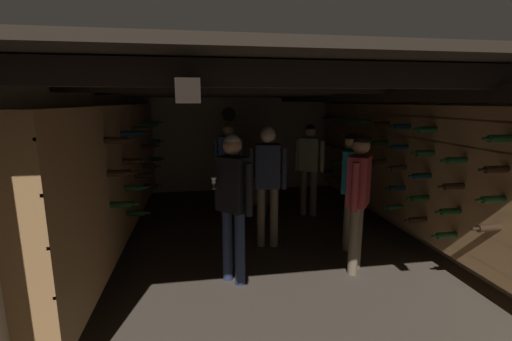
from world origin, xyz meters
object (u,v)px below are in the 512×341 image
object	(u,v)px
display_bottle	(251,168)
person_guest_mid_right	(350,180)
person_guest_far_right	(309,161)
person_guest_near_right	(358,191)
person_guest_near_left	(233,194)
person_guest_rear_center	(270,165)
wine_crate_stack	(256,189)
person_host_center	(268,175)
person_guest_far_left	(228,159)

from	to	relation	value
display_bottle	person_guest_mid_right	distance (m)	2.70
person_guest_far_right	display_bottle	bearing A→B (deg)	134.05
person_guest_mid_right	person_guest_near_right	world-z (taller)	person_guest_near_right
person_guest_near_left	person_guest_rear_center	distance (m)	2.55
wine_crate_stack	person_host_center	xyz separation A→B (m)	(-0.19, -2.19, 0.78)
person_host_center	person_guest_far_left	xyz separation A→B (m)	(-0.42, 1.64, -0.03)
person_guest_far_left	person_guest_far_right	distance (m)	1.50
display_bottle	person_guest_far_left	world-z (taller)	person_guest_far_left
person_guest_mid_right	person_guest_near_left	xyz separation A→B (m)	(-1.73, -0.71, 0.06)
person_guest_mid_right	person_guest_far_right	xyz separation A→B (m)	(-0.11, 1.51, 0.02)
wine_crate_stack	person_guest_far_left	distance (m)	1.11
wine_crate_stack	person_guest_far_right	xyz separation A→B (m)	(0.84, -0.93, 0.73)
person_guest_near_right	person_guest_far_left	bearing A→B (deg)	117.67
person_guest_near_left	person_guest_far_right	size ratio (longest dim) A/B	1.03
display_bottle	person_guest_near_left	xyz separation A→B (m)	(-0.69, -3.18, 0.33)
person_guest_near_left	person_guest_far_left	size ratio (longest dim) A/B	1.02
person_host_center	person_guest_near_right	size ratio (longest dim) A/B	1.03
person_guest_near_left	person_guest_far_left	xyz separation A→B (m)	(0.18, 2.60, -0.02)
display_bottle	person_guest_rear_center	distance (m)	0.86
person_guest_near_right	person_guest_far_right	world-z (taller)	person_guest_near_right
display_bottle	person_guest_near_right	size ratio (longest dim) A/B	0.20
person_guest_near_right	display_bottle	bearing A→B (deg)	104.85
person_guest_mid_right	person_guest_far_right	world-z (taller)	person_guest_far_right
display_bottle	person_guest_near_left	bearing A→B (deg)	-102.20
person_guest_far_left	person_guest_rear_center	size ratio (longest dim) A/B	1.09
person_host_center	person_guest_far_right	world-z (taller)	person_host_center
wine_crate_stack	display_bottle	xyz separation A→B (m)	(-0.10, 0.04, 0.44)
wine_crate_stack	person_guest_far_right	world-z (taller)	person_guest_far_right
person_host_center	person_guest_near_left	xyz separation A→B (m)	(-0.59, -0.96, -0.01)
display_bottle	person_guest_mid_right	bearing A→B (deg)	-67.11
display_bottle	person_guest_rear_center	size ratio (longest dim) A/B	0.22
person_guest_mid_right	person_guest_far_left	size ratio (longest dim) A/B	0.97
display_bottle	person_guest_far_left	distance (m)	0.84
person_host_center	display_bottle	bearing A→B (deg)	87.59
wine_crate_stack	person_guest_near_left	world-z (taller)	person_guest_near_left
wine_crate_stack	person_guest_rear_center	distance (m)	1.01
person_guest_mid_right	person_guest_rear_center	world-z (taller)	person_guest_mid_right
person_guest_far_right	person_guest_near_left	bearing A→B (deg)	-126.24
wine_crate_stack	person_guest_near_right	world-z (taller)	person_guest_near_right
person_guest_rear_center	person_guest_far_right	world-z (taller)	person_guest_far_right
person_host_center	person_guest_near_left	size ratio (longest dim) A/B	1.01
wine_crate_stack	person_guest_near_left	bearing A→B (deg)	-104.03
display_bottle	person_guest_far_right	xyz separation A→B (m)	(0.94, -0.97, 0.29)
person_guest_far_right	person_guest_rear_center	bearing A→B (deg)	167.43
person_host_center	person_guest_rear_center	size ratio (longest dim) A/B	1.12
person_host_center	person_guest_far_left	world-z (taller)	person_host_center
person_guest_far_left	person_guest_far_right	xyz separation A→B (m)	(1.45, -0.38, -0.02)
display_bottle	person_host_center	size ratio (longest dim) A/B	0.20
person_guest_rear_center	person_guest_far_right	size ratio (longest dim) A/B	0.93
wine_crate_stack	person_host_center	bearing A→B (deg)	-95.00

